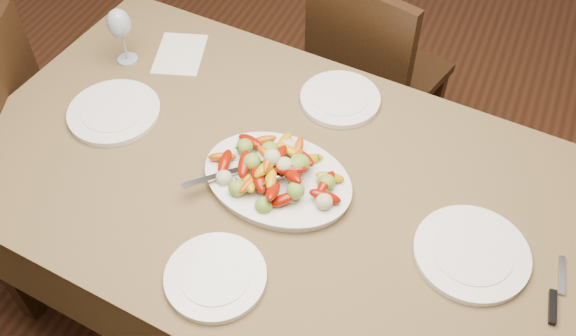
{
  "coord_description": "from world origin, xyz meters",
  "views": [
    {
      "loc": [
        0.66,
        -1.1,
        2.11
      ],
      "look_at": [
        0.22,
        -0.09,
        0.82
      ],
      "focal_mm": 40.0,
      "sensor_mm": 36.0,
      "label": 1
    }
  ],
  "objects_px": {
    "chair_far": "(380,73)",
    "plate_far": "(340,99)",
    "serving_platter": "(278,181)",
    "plate_left": "(114,112)",
    "plate_near": "(216,277)",
    "dining_table": "(288,259)",
    "plate_right": "(471,253)",
    "wine_glass": "(122,34)"
  },
  "relations": [
    {
      "from": "plate_right",
      "to": "plate_far",
      "type": "relative_size",
      "value": 1.18
    },
    {
      "from": "plate_near",
      "to": "wine_glass",
      "type": "xyz_separation_m",
      "value": [
        -0.64,
        0.62,
        0.09
      ]
    },
    {
      "from": "plate_right",
      "to": "plate_near",
      "type": "bearing_deg",
      "value": -150.75
    },
    {
      "from": "plate_far",
      "to": "plate_left",
      "type": "bearing_deg",
      "value": -152.02
    },
    {
      "from": "dining_table",
      "to": "plate_near",
      "type": "distance_m",
      "value": 0.52
    },
    {
      "from": "serving_platter",
      "to": "plate_left",
      "type": "bearing_deg",
      "value": 174.56
    },
    {
      "from": "chair_far",
      "to": "plate_right",
      "type": "distance_m",
      "value": 1.06
    },
    {
      "from": "chair_far",
      "to": "wine_glass",
      "type": "relative_size",
      "value": 4.64
    },
    {
      "from": "dining_table",
      "to": "wine_glass",
      "type": "height_order",
      "value": "wine_glass"
    },
    {
      "from": "plate_near",
      "to": "wine_glass",
      "type": "height_order",
      "value": "wine_glass"
    },
    {
      "from": "plate_left",
      "to": "plate_right",
      "type": "relative_size",
      "value": 0.95
    },
    {
      "from": "chair_far",
      "to": "plate_far",
      "type": "height_order",
      "value": "chair_far"
    },
    {
      "from": "plate_left",
      "to": "plate_near",
      "type": "bearing_deg",
      "value": -35.46
    },
    {
      "from": "plate_left",
      "to": "serving_platter",
      "type": "bearing_deg",
      "value": -5.44
    },
    {
      "from": "plate_left",
      "to": "chair_far",
      "type": "bearing_deg",
      "value": 53.79
    },
    {
      "from": "chair_far",
      "to": "plate_far",
      "type": "relative_size",
      "value": 3.89
    },
    {
      "from": "chair_far",
      "to": "plate_near",
      "type": "distance_m",
      "value": 1.24
    },
    {
      "from": "plate_left",
      "to": "plate_near",
      "type": "xyz_separation_m",
      "value": [
        0.54,
        -0.38,
        0.0
      ]
    },
    {
      "from": "plate_left",
      "to": "wine_glass",
      "type": "distance_m",
      "value": 0.27
    },
    {
      "from": "dining_table",
      "to": "chair_far",
      "type": "bearing_deg",
      "value": 88.76
    },
    {
      "from": "plate_left",
      "to": "plate_near",
      "type": "distance_m",
      "value": 0.66
    },
    {
      "from": "plate_far",
      "to": "dining_table",
      "type": "bearing_deg",
      "value": -93.05
    },
    {
      "from": "wine_glass",
      "to": "plate_right",
      "type": "bearing_deg",
      "value": -14.4
    },
    {
      "from": "dining_table",
      "to": "plate_far",
      "type": "bearing_deg",
      "value": 86.95
    },
    {
      "from": "chair_far",
      "to": "serving_platter",
      "type": "bearing_deg",
      "value": 102.41
    },
    {
      "from": "dining_table",
      "to": "plate_right",
      "type": "xyz_separation_m",
      "value": [
        0.51,
        -0.04,
        0.39
      ]
    },
    {
      "from": "dining_table",
      "to": "wine_glass",
      "type": "relative_size",
      "value": 8.98
    },
    {
      "from": "dining_table",
      "to": "plate_left",
      "type": "bearing_deg",
      "value": 176.14
    },
    {
      "from": "dining_table",
      "to": "serving_platter",
      "type": "xyz_separation_m",
      "value": [
        -0.02,
        -0.01,
        0.39
      ]
    },
    {
      "from": "serving_platter",
      "to": "plate_left",
      "type": "height_order",
      "value": "serving_platter"
    },
    {
      "from": "dining_table",
      "to": "serving_platter",
      "type": "bearing_deg",
      "value": -150.87
    },
    {
      "from": "plate_far",
      "to": "wine_glass",
      "type": "bearing_deg",
      "value": -172.86
    },
    {
      "from": "plate_right",
      "to": "wine_glass",
      "type": "xyz_separation_m",
      "value": [
        -1.19,
        0.31,
        0.09
      ]
    },
    {
      "from": "dining_table",
      "to": "plate_left",
      "type": "relative_size",
      "value": 6.7
    },
    {
      "from": "plate_right",
      "to": "plate_near",
      "type": "relative_size",
      "value": 1.16
    },
    {
      "from": "serving_platter",
      "to": "plate_far",
      "type": "height_order",
      "value": "serving_platter"
    },
    {
      "from": "plate_left",
      "to": "plate_far",
      "type": "distance_m",
      "value": 0.68
    },
    {
      "from": "serving_platter",
      "to": "plate_near",
      "type": "xyz_separation_m",
      "value": [
        -0.02,
        -0.33,
        -0.0
      ]
    },
    {
      "from": "wine_glass",
      "to": "plate_near",
      "type": "bearing_deg",
      "value": -43.85
    },
    {
      "from": "plate_right",
      "to": "wine_glass",
      "type": "relative_size",
      "value": 1.41
    },
    {
      "from": "chair_far",
      "to": "serving_platter",
      "type": "xyz_separation_m",
      "value": [
        -0.04,
        -0.87,
        0.3
      ]
    },
    {
      "from": "plate_far",
      "to": "plate_near",
      "type": "xyz_separation_m",
      "value": [
        -0.06,
        -0.7,
        0.0
      ]
    }
  ]
}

